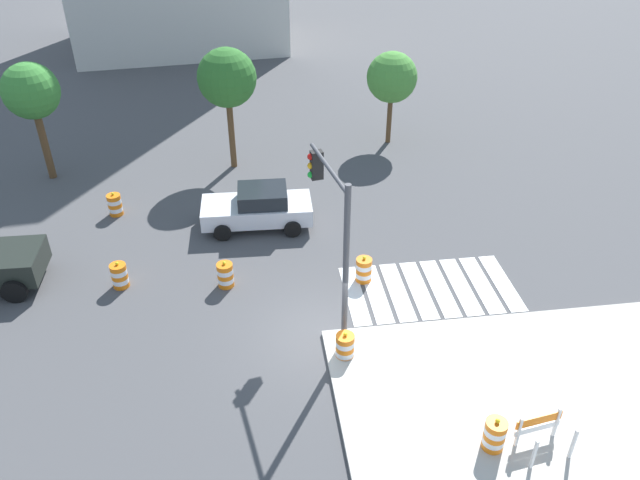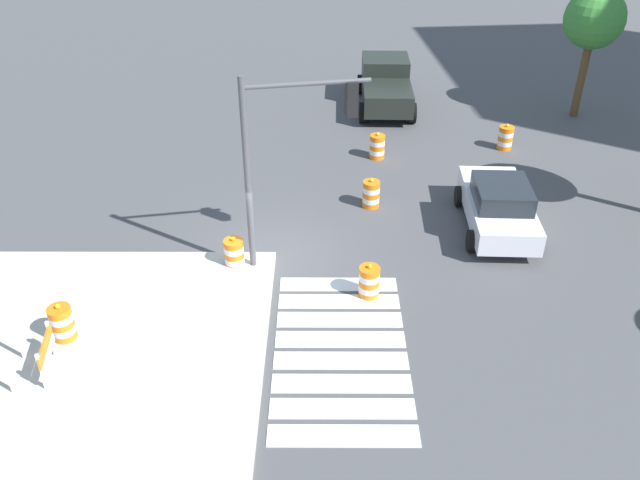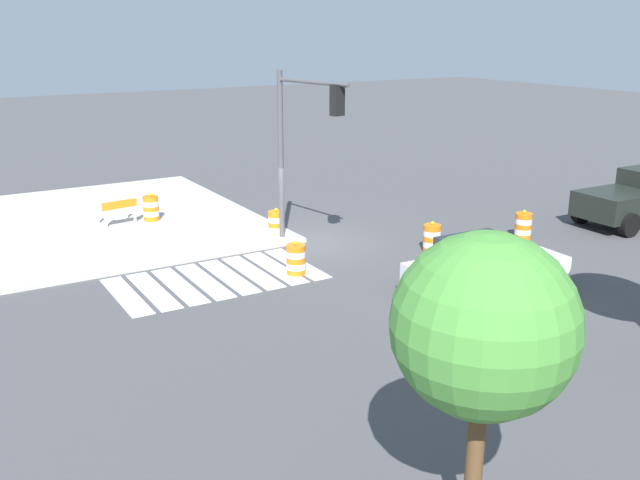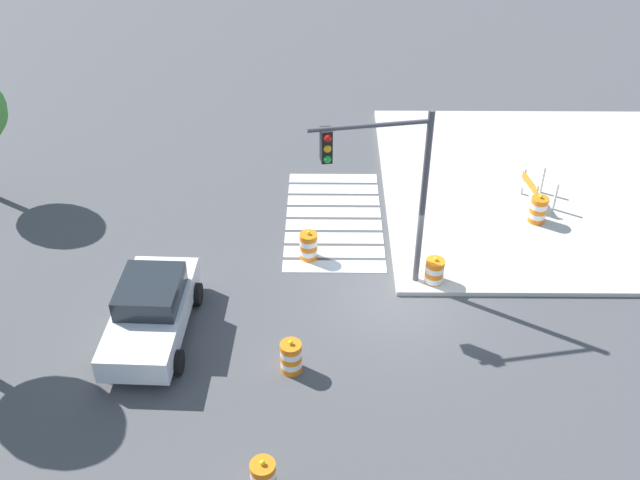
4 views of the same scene
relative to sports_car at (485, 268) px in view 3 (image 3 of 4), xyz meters
name	(u,v)px [view 3 (image 3 of 4)]	position (x,y,z in m)	size (l,w,h in m)	color
ground_plane	(306,243)	(1.60, -6.75, -0.81)	(120.00, 120.00, 0.00)	#474749
sidewalk_corner	(82,224)	(7.60, -12.75, -0.74)	(12.00, 12.00, 0.15)	#BCB7AD
crosswalk_stripes	(217,279)	(5.60, -4.95, -0.80)	(5.85, 3.20, 0.02)	silver
sports_car	(485,268)	(0.00, 0.00, 0.00)	(4.36, 2.26, 1.63)	silver
traffic_barrel_near_corner	(296,260)	(3.44, -4.15, -0.36)	(0.56, 0.56, 1.02)	orange
traffic_barrel_median_near	(276,224)	(2.14, -7.88, -0.36)	(0.56, 0.56, 1.02)	orange
traffic_barrel_median_far	(523,226)	(-4.96, -3.36, -0.36)	(0.56, 0.56, 1.02)	orange
traffic_barrel_far_curb	(432,238)	(-1.35, -3.80, -0.36)	(0.56, 0.56, 1.02)	orange
traffic_barrel_on_sidewalk	(151,208)	(5.32, -11.67, -0.21)	(0.56, 0.56, 1.02)	orange
construction_barricade	(118,209)	(6.50, -11.77, -0.09)	(1.34, 0.95, 1.00)	silver
traffic_light_pole	(303,129)	(1.99, -6.23, 3.10)	(0.85, 3.25, 5.50)	#4C4C51
street_tree_streetside_far	(484,327)	(6.85, 6.99, 2.51)	(2.41, 2.41, 4.55)	brown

